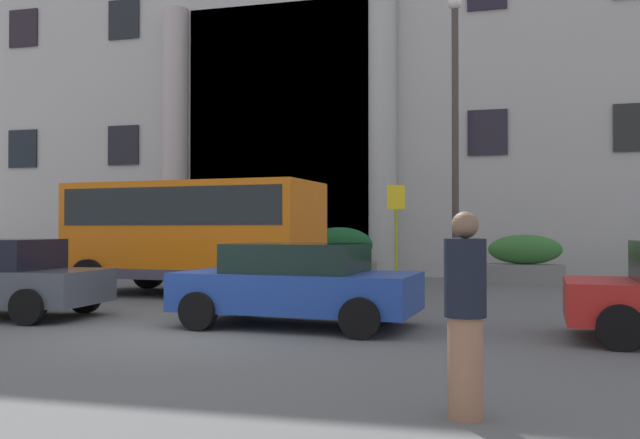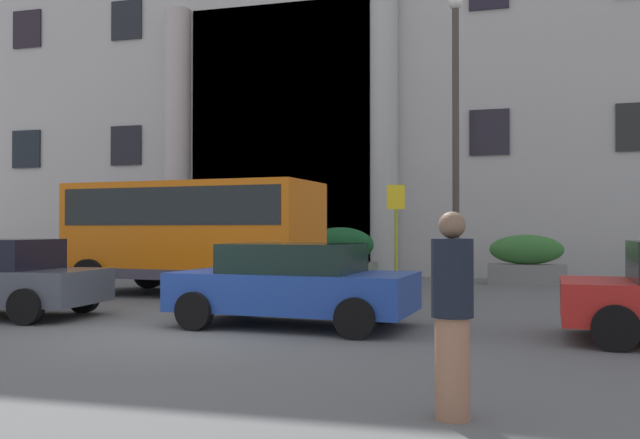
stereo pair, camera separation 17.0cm
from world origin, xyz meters
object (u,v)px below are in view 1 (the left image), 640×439
parked_estate_mid (297,283)px  orange_minibus (194,228)px  bus_stop_sign (396,227)px  hedge_planter_east (339,256)px  pedestrian_woman_with_bag (465,314)px  lamppost_plaza_centre (455,119)px  scooter_by_planter (300,288)px  hedge_planter_far_east (525,260)px

parked_estate_mid → orange_minibus: bearing=135.9°
bus_stop_sign → hedge_planter_east: bearing=123.8°
bus_stop_sign → pedestrian_woman_with_bag: 10.87m
parked_estate_mid → lamppost_plaza_centre: bearing=77.5°
scooter_by_planter → pedestrian_woman_with_bag: bearing=-73.4°
parked_estate_mid → pedestrian_woman_with_bag: bearing=-54.7°
lamppost_plaza_centre → orange_minibus: bearing=-154.4°
hedge_planter_far_east → pedestrian_woman_with_bag: (-1.08, -14.57, 0.20)m
hedge_planter_east → parked_estate_mid: 9.19m
orange_minibus → hedge_planter_east: bearing=66.1°
hedge_planter_far_east → hedge_planter_east: 5.45m
orange_minibus → hedge_planter_far_east: (7.97, 5.33, -0.94)m
pedestrian_woman_with_bag → hedge_planter_far_east: bearing=2.4°
scooter_by_planter → pedestrian_woman_with_bag: 7.57m
bus_stop_sign → lamppost_plaza_centre: bearing=48.4°
scooter_by_planter → orange_minibus: bearing=133.2°
hedge_planter_far_east → hedge_planter_east: (-5.41, -0.64, 0.11)m
hedge_planter_east → parked_estate_mid: hedge_planter_east is taller
hedge_planter_east → scooter_by_planter: 7.27m
hedge_planter_far_east → parked_estate_mid: 10.53m
hedge_planter_east → scooter_by_planter: bearing=-83.1°
hedge_planter_east → parked_estate_mid: size_ratio=0.53×
bus_stop_sign → pedestrian_woman_with_bag: size_ratio=1.53×
scooter_by_planter → lamppost_plaza_centre: lamppost_plaza_centre is taller
hedge_planter_far_east → scooter_by_planter: bearing=-120.0°
orange_minibus → bus_stop_sign: orange_minibus is taller
bus_stop_sign → parked_estate_mid: bus_stop_sign is taller
bus_stop_sign → lamppost_plaza_centre: (1.35, 1.53, 2.87)m
orange_minibus → hedge_planter_far_east: bearing=38.5°
hedge_planter_far_east → parked_estate_mid: (-4.02, -9.73, 0.01)m
parked_estate_mid → lamppost_plaza_centre: lamppost_plaza_centre is taller
bus_stop_sign → scooter_by_planter: (-1.33, -3.92, -1.22)m
parked_estate_mid → pedestrian_woman_with_bag: size_ratio=2.29×
bus_stop_sign → hedge_planter_east: 4.06m
parked_estate_mid → hedge_planter_east: bearing=102.7°
hedge_planter_far_east → lamppost_plaza_centre: 4.90m
hedge_planter_east → scooter_by_planter: hedge_planter_east is taller
hedge_planter_east → lamppost_plaza_centre: 5.45m
orange_minibus → hedge_planter_east: orange_minibus is taller
parked_estate_mid → scooter_by_planter: bearing=109.1°
hedge_planter_far_east → hedge_planter_east: size_ratio=1.02×
bus_stop_sign → hedge_planter_far_east: size_ratio=1.24×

